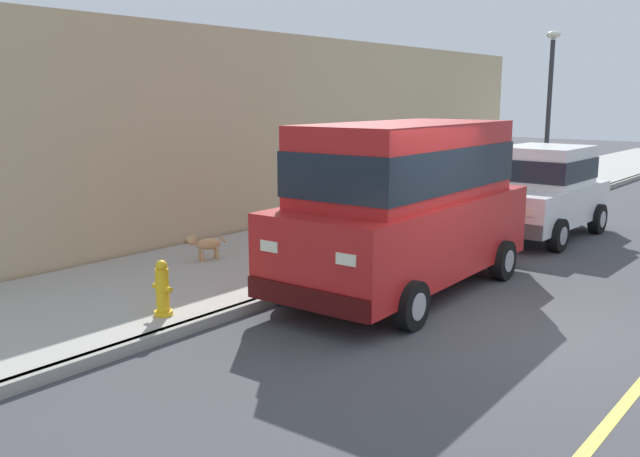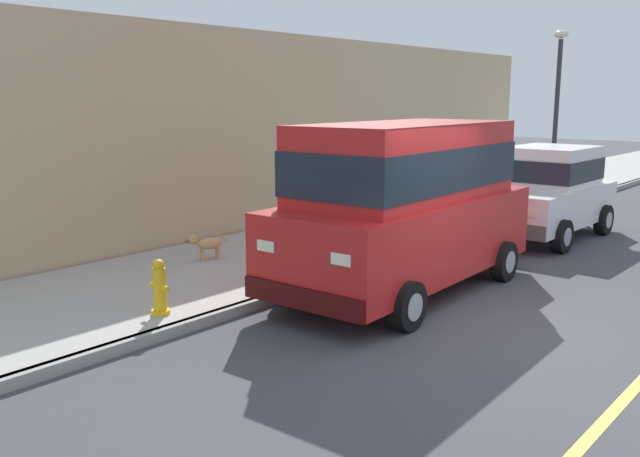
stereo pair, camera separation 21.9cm
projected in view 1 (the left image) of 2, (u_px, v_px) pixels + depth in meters
ground_plane at (522, 331)px, 8.50m from camera, size 80.00×80.00×0.00m
curb at (323, 282)px, 10.46m from camera, size 0.16×64.00×0.14m
sidewalk at (241, 264)px, 11.57m from camera, size 3.60×64.00×0.14m
car_red_van at (406, 200)px, 10.00m from camera, size 2.27×4.97×2.52m
car_white_hatchback at (541, 190)px, 14.12m from camera, size 1.99×3.82×1.88m
dog_tan at (205, 244)px, 11.51m from camera, size 0.38×0.71×0.49m
fire_hydrant at (162, 290)px, 8.59m from camera, size 0.34×0.24×0.72m
street_lamp at (550, 96)px, 17.69m from camera, size 0.36×0.36×4.42m
building_facade at (306, 131)px, 15.69m from camera, size 0.50×20.00×4.23m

